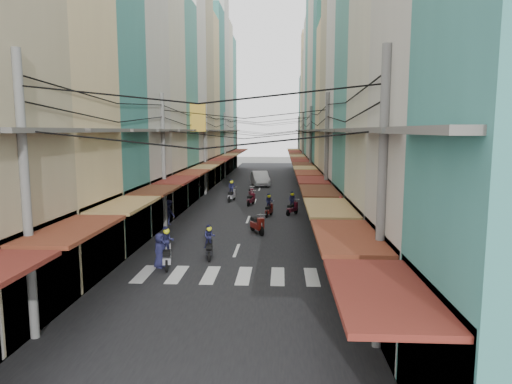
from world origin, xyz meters
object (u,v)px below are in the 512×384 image
(market_umbrella, at_px, (380,237))
(white_car, at_px, (260,186))
(traffic_sign, at_px, (340,215))
(bicycle, at_px, (366,242))

(market_umbrella, bearing_deg, white_car, 100.08)
(traffic_sign, bearing_deg, white_car, 99.47)
(bicycle, bearing_deg, traffic_sign, 165.02)
(bicycle, height_order, market_umbrella, market_umbrella)
(market_umbrella, relative_size, traffic_sign, 0.79)
(bicycle, relative_size, traffic_sign, 0.57)
(market_umbrella, bearing_deg, traffic_sign, 104.88)
(white_car, xyz_separation_m, traffic_sign, (4.92, -29.49, 2.29))
(white_car, distance_m, traffic_sign, 29.98)
(traffic_sign, bearing_deg, market_umbrella, -75.12)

